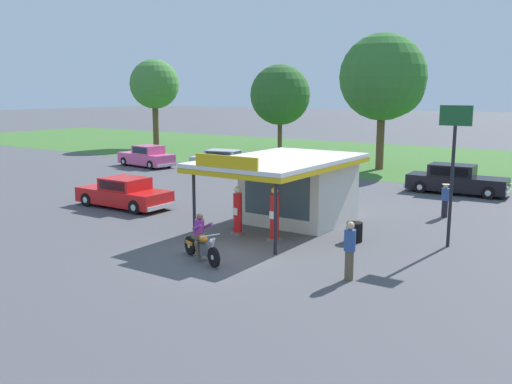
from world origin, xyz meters
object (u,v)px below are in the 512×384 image
at_px(parked_car_back_row_right, 147,157).
at_px(spare_tire_stack, 354,232).
at_px(gas_pump_offside, 275,216).
at_px(bystander_admiring_sedan, 350,249).
at_px(featured_classic_sedan, 124,194).
at_px(bystander_leaning_by_kiosk, 445,200).
at_px(parked_car_back_row_left, 298,169).
at_px(roadside_pole_sign, 454,152).
at_px(gas_pump_nearside, 238,213).
at_px(motorcycle_with_rider, 201,241).
at_px(parked_car_back_row_centre_right, 456,180).
at_px(parked_car_back_row_far_right, 226,160).

height_order(parked_car_back_row_right, spare_tire_stack, parked_car_back_row_right).
bearing_deg(parked_car_back_row_right, gas_pump_offside, -32.84).
bearing_deg(bystander_admiring_sedan, gas_pump_offside, 149.52).
xyz_separation_m(gas_pump_offside, featured_classic_sedan, (-9.25, 1.12, -0.27)).
bearing_deg(bystander_admiring_sedan, bystander_leaning_by_kiosk, 90.09).
distance_m(parked_car_back_row_right, parked_car_back_row_left, 12.46).
relative_size(parked_car_back_row_right, roadside_pole_sign, 0.99).
bearing_deg(roadside_pole_sign, spare_tire_stack, -157.57).
bearing_deg(parked_car_back_row_left, roadside_pole_sign, -40.34).
relative_size(bystander_admiring_sedan, spare_tire_stack, 2.45).
bearing_deg(parked_car_back_row_left, gas_pump_nearside, -69.72).
height_order(motorcycle_with_rider, spare_tire_stack, motorcycle_with_rider).
distance_m(gas_pump_nearside, motorcycle_with_rider, 3.53).
bearing_deg(roadside_pole_sign, parked_car_back_row_left, 139.66).
bearing_deg(parked_car_back_row_centre_right, motorcycle_with_rider, -102.09).
bearing_deg(gas_pump_offside, parked_car_back_row_far_right, 132.62).
bearing_deg(parked_car_back_row_far_right, roadside_pole_sign, -31.42).
distance_m(parked_car_back_row_far_right, parked_car_back_row_centre_right, 16.09).
bearing_deg(spare_tire_stack, gas_pump_offside, -147.35).
distance_m(gas_pump_offside, featured_classic_sedan, 9.32).
bearing_deg(featured_classic_sedan, spare_tire_stack, 2.31).
bearing_deg(featured_classic_sedan, gas_pump_offside, -6.91).
xyz_separation_m(parked_car_back_row_right, bystander_leaning_by_kiosk, (23.07, -4.67, 0.07)).
bearing_deg(parked_car_back_row_right, bystander_admiring_sedan, -32.43).
distance_m(bystander_admiring_sedan, roadside_pole_sign, 6.00).
distance_m(gas_pump_nearside, parked_car_back_row_far_right, 18.28).
height_order(gas_pump_offside, motorcycle_with_rider, gas_pump_offside).
relative_size(gas_pump_nearside, parked_car_back_row_left, 0.35).
bearing_deg(gas_pump_nearside, bystander_admiring_sedan, -22.68).
relative_size(motorcycle_with_rider, parked_car_back_row_right, 0.43).
distance_m(bystander_leaning_by_kiosk, bystander_admiring_sedan, 10.00).
bearing_deg(spare_tire_stack, roadside_pole_sign, 22.43).
distance_m(gas_pump_offside, bystander_admiring_sedan, 4.79).
distance_m(featured_classic_sedan, parked_car_back_row_far_right, 13.70).
relative_size(gas_pump_nearside, spare_tire_stack, 2.64).
distance_m(gas_pump_nearside, gas_pump_offside, 1.69).
relative_size(motorcycle_with_rider, bystander_admiring_sedan, 1.21).
height_order(gas_pump_offside, parked_car_back_row_right, gas_pump_offside).
bearing_deg(gas_pump_nearside, parked_car_back_row_left, 110.28).
relative_size(motorcycle_with_rider, parked_car_back_row_centre_right, 0.39).
relative_size(parked_car_back_row_far_right, bystander_admiring_sedan, 3.11).
distance_m(motorcycle_with_rider, bystander_leaning_by_kiosk, 11.97).
xyz_separation_m(gas_pump_offside, parked_car_back_row_far_right, (-13.12, 14.26, -0.28)).
bearing_deg(parked_car_back_row_left, parked_car_back_row_right, -175.97).
bearing_deg(parked_car_back_row_right, gas_pump_nearside, -35.32).
distance_m(parked_car_back_row_left, parked_car_back_row_centre_right, 9.52).
bearing_deg(spare_tire_stack, bystander_leaning_by_kiosk, 74.80).
height_order(motorcycle_with_rider, featured_classic_sedan, motorcycle_with_rider).
distance_m(gas_pump_offside, parked_car_back_row_far_right, 19.38).
xyz_separation_m(featured_classic_sedan, bystander_admiring_sedan, (13.37, -3.55, 0.28)).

